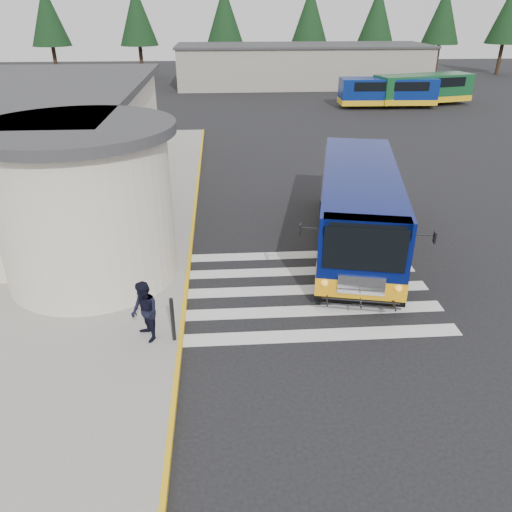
{
  "coord_description": "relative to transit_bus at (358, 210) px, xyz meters",
  "views": [
    {
      "loc": [
        -2.82,
        -14.05,
        7.97
      ],
      "look_at": [
        -1.87,
        -0.5,
        1.08
      ],
      "focal_mm": 35.0,
      "sensor_mm": 36.0,
      "label": 1
    }
  ],
  "objects": [
    {
      "name": "transit_bus",
      "position": [
        0.0,
        0.0,
        0.0
      ],
      "size": [
        5.04,
        10.28,
        2.82
      ],
      "rotation": [
        0.0,
        0.0,
        -0.22
      ],
      "color": "#071154",
      "rests_on": "ground"
    },
    {
      "name": "crosswalk",
      "position": [
        -2.5,
        -3.17,
        -1.34
      ],
      "size": [
        8.0,
        5.35,
        0.01
      ],
      "color": "silver",
      "rests_on": "ground"
    },
    {
      "name": "curb_strip",
      "position": [
        -6.05,
        1.63,
        -1.27
      ],
      "size": [
        0.12,
        34.0,
        0.16
      ],
      "primitive_type": "cube",
      "color": "gold",
      "rests_on": "ground"
    },
    {
      "name": "sidewalk",
      "position": [
        -11.0,
        1.63,
        -1.27
      ],
      "size": [
        10.0,
        34.0,
        0.15
      ],
      "primitive_type": "cube",
      "color": "gray",
      "rests_on": "ground"
    },
    {
      "name": "far_bus_b",
      "position": [
        12.76,
        27.56,
        0.1
      ],
      "size": [
        8.95,
        4.4,
        2.23
      ],
      "rotation": [
        0.0,
        0.0,
        1.81
      ],
      "color": "#124623",
      "rests_on": "ground"
    },
    {
      "name": "depot_building",
      "position": [
        4.0,
        39.63,
        0.76
      ],
      "size": [
        26.4,
        8.4,
        4.2
      ],
      "color": "gray",
      "rests_on": "ground"
    },
    {
      "name": "pedestrian_a",
      "position": [
        -7.92,
        -3.8,
        -0.45
      ],
      "size": [
        0.42,
        0.58,
        1.49
      ],
      "primitive_type": "imported",
      "rotation": [
        0.0,
        0.0,
        1.45
      ],
      "color": "black",
      "rests_on": "sidewalk"
    },
    {
      "name": "tree_line",
      "position": [
        4.29,
        47.63,
        5.42
      ],
      "size": [
        58.4,
        4.4,
        10.0
      ],
      "color": "black",
      "rests_on": "ground"
    },
    {
      "name": "station_building",
      "position": [
        -12.84,
        4.54,
        1.22
      ],
      "size": [
        12.7,
        18.7,
        4.8
      ],
      "color": "beige",
      "rests_on": "ground"
    },
    {
      "name": "bollard",
      "position": [
        -6.2,
        -5.68,
        -0.58
      ],
      "size": [
        0.1,
        0.1,
        1.24
      ],
      "primitive_type": "cylinder",
      "color": "black",
      "rests_on": "sidewalk"
    },
    {
      "name": "far_bus_a",
      "position": [
        9.38,
        26.68,
        0.0
      ],
      "size": [
        8.13,
        2.5,
        2.08
      ],
      "rotation": [
        0.0,
        0.0,
        1.54
      ],
      "color": "navy",
      "rests_on": "ground"
    },
    {
      "name": "pedestrian_b",
      "position": [
        -6.9,
        -5.6,
        -0.37
      ],
      "size": [
        0.94,
        1.01,
        1.66
      ],
      "primitive_type": "imported",
      "rotation": [
        0.0,
        0.0,
        -1.07
      ],
      "color": "black",
      "rests_on": "sidewalk"
    },
    {
      "name": "ground",
      "position": [
        -2.0,
        -2.37,
        -1.35
      ],
      "size": [
        140.0,
        140.0,
        0.0
      ],
      "primitive_type": "plane",
      "color": "black",
      "rests_on": "ground"
    }
  ]
}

